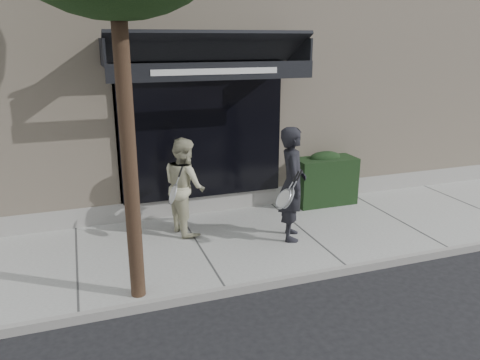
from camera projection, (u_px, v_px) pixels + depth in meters
name	position (u px, v px, depth m)	size (l,w,h in m)	color
ground	(303.00, 236.00, 8.74)	(80.00, 80.00, 0.00)	black
sidewalk	(303.00, 233.00, 8.72)	(20.00, 3.00, 0.12)	gray
curb	(348.00, 270.00, 7.32)	(20.00, 0.10, 0.14)	gray
building_facade	(222.00, 70.00, 12.42)	(14.30, 8.04, 5.64)	beige
hedge	(324.00, 179.00, 10.02)	(1.30, 0.70, 1.14)	black
pedestrian_front	(292.00, 184.00, 8.10)	(0.81, 0.98, 2.01)	black
pedestrian_back	(185.00, 186.00, 8.40)	(0.83, 1.01, 1.76)	#B8B593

